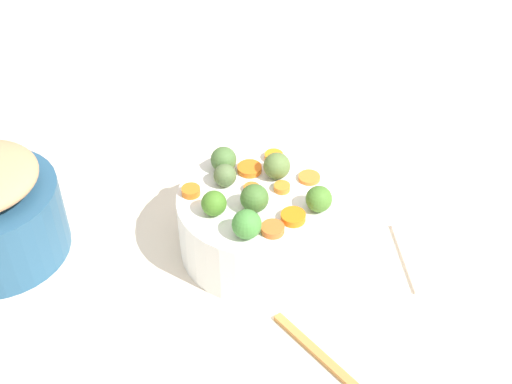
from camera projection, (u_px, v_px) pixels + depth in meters
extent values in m
cube|color=beige|center=(292.00, 245.00, 1.12)|extent=(2.40, 2.40, 0.02)
cylinder|color=white|center=(256.00, 223.00, 1.07)|extent=(0.24, 0.24, 0.11)
cylinder|color=orange|center=(273.00, 229.00, 0.97)|extent=(0.04, 0.04, 0.01)
cylinder|color=orange|center=(252.00, 189.00, 1.04)|extent=(0.04, 0.04, 0.01)
cylinder|color=orange|center=(250.00, 169.00, 1.08)|extent=(0.05, 0.05, 0.01)
cylinder|color=orange|center=(309.00, 178.00, 1.06)|extent=(0.04, 0.04, 0.01)
cylinder|color=orange|center=(282.00, 188.00, 1.04)|extent=(0.03, 0.03, 0.01)
cylinder|color=orange|center=(191.00, 191.00, 1.04)|extent=(0.04, 0.04, 0.01)
cylinder|color=orange|center=(293.00, 217.00, 0.99)|extent=(0.04, 0.04, 0.01)
cylinder|color=orange|center=(274.00, 156.00, 1.10)|extent=(0.03, 0.03, 0.01)
sphere|color=#5B793C|center=(277.00, 166.00, 1.06)|extent=(0.04, 0.04, 0.04)
sphere|color=#426F2F|center=(254.00, 198.00, 1.00)|extent=(0.04, 0.04, 0.04)
sphere|color=#567040|center=(225.00, 175.00, 1.04)|extent=(0.04, 0.04, 0.04)
sphere|color=#447C25|center=(214.00, 203.00, 0.99)|extent=(0.04, 0.04, 0.04)
sphere|color=#497137|center=(223.00, 161.00, 1.07)|extent=(0.04, 0.04, 0.04)
sphere|color=#428838|center=(247.00, 224.00, 0.96)|extent=(0.04, 0.04, 0.04)
sphere|color=#497E2C|center=(319.00, 199.00, 1.00)|extent=(0.04, 0.04, 0.04)
cube|color=#BE8341|center=(340.00, 374.00, 0.92)|extent=(0.12, 0.24, 0.01)
cube|color=beige|center=(446.00, 255.00, 1.09)|extent=(0.20, 0.20, 0.01)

